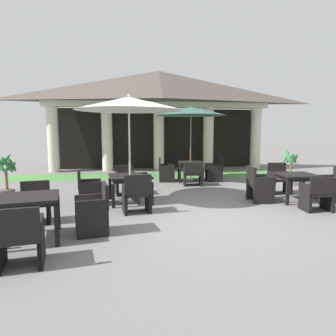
{
  "coord_description": "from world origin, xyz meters",
  "views": [
    {
      "loc": [
        -1.4,
        -5.99,
        1.83
      ],
      "look_at": [
        -0.34,
        1.98,
        0.82
      ],
      "focal_mm": 31.97,
      "sensor_mm": 36.0,
      "label": 1
    }
  ],
  "objects_px": {
    "patio_chair_near_foreground_south": "(20,238)",
    "patio_chair_mid_left_north": "(279,179)",
    "patio_chair_near_foreground_north": "(35,203)",
    "patio_chair_mid_left_south": "(317,194)",
    "patio_table_mid_right": "(190,165)",
    "patio_table_far_back": "(130,179)",
    "patio_umbrella_far_back": "(129,104)",
    "patio_chair_far_back_south": "(137,195)",
    "patio_chair_near_foreground_east": "(93,210)",
    "potted_palm_left_edge": "(7,183)",
    "patio_table_near_foreground": "(28,202)",
    "patio_table_mid_left": "(296,178)",
    "patio_chair_mid_right_south": "(193,174)",
    "patio_chair_mid_right_east": "(215,170)",
    "patio_chair_far_back_north": "(125,180)",
    "patio_chair_mid_left_west": "(259,185)",
    "patio_chair_mid_left_east": "(332,185)",
    "patio_chair_far_back_west": "(89,189)",
    "patio_chair_mid_right_west": "(166,170)",
    "potted_palm_right_edge": "(290,173)"
  },
  "relations": [
    {
      "from": "patio_chair_near_foreground_east",
      "to": "patio_chair_mid_left_south",
      "type": "relative_size",
      "value": 1.12
    },
    {
      "from": "patio_chair_mid_left_south",
      "to": "patio_chair_far_back_north",
      "type": "xyz_separation_m",
      "value": [
        -4.37,
        2.42,
        0.01
      ]
    },
    {
      "from": "patio_umbrella_far_back",
      "to": "patio_chair_far_back_north",
      "type": "bearing_deg",
      "value": 97.87
    },
    {
      "from": "patio_chair_near_foreground_east",
      "to": "potted_palm_left_edge",
      "type": "bearing_deg",
      "value": 30.23
    },
    {
      "from": "patio_table_mid_right",
      "to": "patio_table_near_foreground",
      "type": "bearing_deg",
      "value": -125.39
    },
    {
      "from": "patio_chair_near_foreground_south",
      "to": "patio_chair_mid_left_west",
      "type": "distance_m",
      "value": 5.72
    },
    {
      "from": "patio_chair_near_foreground_east",
      "to": "patio_chair_mid_right_east",
      "type": "relative_size",
      "value": 1.02
    },
    {
      "from": "patio_table_mid_left",
      "to": "patio_chair_mid_right_south",
      "type": "bearing_deg",
      "value": 130.8
    },
    {
      "from": "patio_table_near_foreground",
      "to": "patio_table_far_back",
      "type": "bearing_deg",
      "value": 55.58
    },
    {
      "from": "patio_chair_near_foreground_north",
      "to": "patio_chair_far_back_west",
      "type": "distance_m",
      "value": 1.57
    },
    {
      "from": "patio_table_mid_left",
      "to": "patio_chair_mid_left_west",
      "type": "bearing_deg",
      "value": 176.67
    },
    {
      "from": "patio_chair_near_foreground_north",
      "to": "patio_table_mid_right",
      "type": "bearing_deg",
      "value": -144.03
    },
    {
      "from": "patio_chair_mid_right_south",
      "to": "patio_chair_far_back_west",
      "type": "height_order",
      "value": "patio_chair_far_back_west"
    },
    {
      "from": "patio_table_far_back",
      "to": "patio_table_near_foreground",
      "type": "bearing_deg",
      "value": -124.42
    },
    {
      "from": "patio_chair_near_foreground_south",
      "to": "potted_palm_left_edge",
      "type": "height_order",
      "value": "potted_palm_left_edge"
    },
    {
      "from": "potted_palm_left_edge",
      "to": "patio_chair_mid_left_east",
      "type": "bearing_deg",
      "value": -7.11
    },
    {
      "from": "patio_chair_near_foreground_south",
      "to": "patio_chair_mid_left_south",
      "type": "relative_size",
      "value": 1.08
    },
    {
      "from": "patio_chair_near_foreground_south",
      "to": "patio_table_mid_right",
      "type": "xyz_separation_m",
      "value": [
        3.68,
        6.51,
        0.21
      ]
    },
    {
      "from": "patio_chair_near_foreground_east",
      "to": "potted_palm_left_edge",
      "type": "relative_size",
      "value": 0.73
    },
    {
      "from": "patio_chair_mid_left_east",
      "to": "patio_chair_far_back_west",
      "type": "bearing_deg",
      "value": 90.31
    },
    {
      "from": "patio_chair_mid_right_south",
      "to": "patio_chair_mid_right_west",
      "type": "xyz_separation_m",
      "value": [
        -0.79,
        0.98,
        0.0
      ]
    },
    {
      "from": "patio_chair_mid_right_east",
      "to": "patio_chair_far_back_north",
      "type": "bearing_deg",
      "value": 126.73
    },
    {
      "from": "patio_chair_mid_left_north",
      "to": "patio_chair_near_foreground_north",
      "type": "bearing_deg",
      "value": 21.25
    },
    {
      "from": "patio_chair_mid_left_north",
      "to": "patio_table_mid_right",
      "type": "height_order",
      "value": "patio_chair_mid_left_north"
    },
    {
      "from": "patio_chair_mid_right_west",
      "to": "patio_chair_mid_left_south",
      "type": "bearing_deg",
      "value": 39.32
    },
    {
      "from": "patio_chair_mid_right_east",
      "to": "patio_chair_mid_left_south",
      "type": "bearing_deg",
      "value": -158.85
    },
    {
      "from": "patio_chair_mid_left_south",
      "to": "patio_chair_mid_left_west",
      "type": "bearing_deg",
      "value": 135.18
    },
    {
      "from": "patio_table_near_foreground",
      "to": "patio_chair_mid_left_south",
      "type": "relative_size",
      "value": 1.41
    },
    {
      "from": "patio_table_far_back",
      "to": "patio_chair_far_back_south",
      "type": "relative_size",
      "value": 1.28
    },
    {
      "from": "patio_chair_mid_left_north",
      "to": "patio_chair_far_back_south",
      "type": "xyz_separation_m",
      "value": [
        -4.21,
        -1.6,
        0.0
      ]
    },
    {
      "from": "patio_chair_near_foreground_north",
      "to": "patio_chair_mid_left_south",
      "type": "relative_size",
      "value": 1.01
    },
    {
      "from": "patio_chair_mid_left_east",
      "to": "patio_chair_far_back_west",
      "type": "relative_size",
      "value": 0.98
    },
    {
      "from": "patio_table_far_back",
      "to": "patio_chair_far_back_south",
      "type": "bearing_deg",
      "value": -82.13
    },
    {
      "from": "patio_chair_near_foreground_south",
      "to": "patio_table_mid_left",
      "type": "height_order",
      "value": "patio_chair_near_foreground_south"
    },
    {
      "from": "patio_table_mid_right",
      "to": "patio_table_far_back",
      "type": "bearing_deg",
      "value": -126.17
    },
    {
      "from": "patio_chair_mid_left_south",
      "to": "patio_chair_far_back_north",
      "type": "relative_size",
      "value": 0.96
    },
    {
      "from": "patio_chair_near_foreground_south",
      "to": "patio_chair_mid_left_north",
      "type": "bearing_deg",
      "value": 23.56
    },
    {
      "from": "patio_umbrella_far_back",
      "to": "patio_chair_far_back_south",
      "type": "xyz_separation_m",
      "value": [
        0.14,
        -1.02,
        -2.06
      ]
    },
    {
      "from": "patio_chair_mid_left_south",
      "to": "patio_chair_mid_left_north",
      "type": "xyz_separation_m",
      "value": [
        0.12,
        1.98,
        0.02
      ]
    },
    {
      "from": "patio_chair_mid_right_west",
      "to": "potted_palm_right_edge",
      "type": "height_order",
      "value": "potted_palm_right_edge"
    },
    {
      "from": "patio_chair_near_foreground_east",
      "to": "patio_table_far_back",
      "type": "relative_size",
      "value": 0.79
    },
    {
      "from": "patio_chair_near_foreground_east",
      "to": "patio_chair_far_back_west",
      "type": "distance_m",
      "value": 2.15
    },
    {
      "from": "patio_chair_mid_left_south",
      "to": "patio_chair_far_back_west",
      "type": "bearing_deg",
      "value": 169.82
    },
    {
      "from": "patio_chair_near_foreground_south",
      "to": "patio_chair_mid_left_north",
      "type": "distance_m",
      "value": 7.12
    },
    {
      "from": "patio_chair_far_back_south",
      "to": "potted_palm_left_edge",
      "type": "xyz_separation_m",
      "value": [
        -3.33,
        1.6,
        0.06
      ]
    },
    {
      "from": "patio_chair_mid_right_east",
      "to": "potted_palm_right_edge",
      "type": "distance_m",
      "value": 2.56
    },
    {
      "from": "patio_chair_mid_left_north",
      "to": "patio_table_far_back",
      "type": "bearing_deg",
      "value": 10.89
    },
    {
      "from": "patio_chair_mid_left_north",
      "to": "patio_chair_far_back_north",
      "type": "xyz_separation_m",
      "value": [
        -4.49,
        0.44,
        -0.0
      ]
    },
    {
      "from": "patio_chair_near_foreground_east",
      "to": "potted_palm_left_edge",
      "type": "height_order",
      "value": "potted_palm_left_edge"
    },
    {
      "from": "patio_chair_mid_left_south",
      "to": "patio_chair_far_back_south",
      "type": "bearing_deg",
      "value": 177.95
    }
  ]
}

